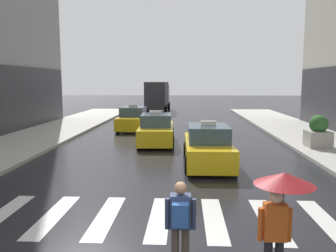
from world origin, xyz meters
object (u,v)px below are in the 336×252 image
planter_mid_block (318,133)px  taxi_lead (208,147)px  pedestrian_with_umbrella (281,198)px  taxi_third (134,119)px  taxi_second (156,130)px  box_truck (158,95)px  pedestrian_with_backpack (180,220)px

planter_mid_block → taxi_lead: bearing=-150.3°
taxi_lead → pedestrian_with_umbrella: bearing=-85.8°
taxi_third → planter_mid_block: taxi_third is taller
taxi_second → planter_mid_block: 8.31m
taxi_lead → taxi_second: 5.30m
box_truck → pedestrian_with_backpack: size_ratio=4.60×
pedestrian_with_backpack → planter_mid_block: planter_mid_block is taller
taxi_lead → taxi_second: bearing=118.3°
taxi_second → taxi_third: same height
taxi_lead → pedestrian_with_umbrella: size_ratio=2.36×
pedestrian_with_backpack → planter_mid_block: 13.03m
box_truck → pedestrian_with_umbrella: size_ratio=3.91×
taxi_lead → planter_mid_block: (5.67, 3.23, 0.15)m
taxi_third → pedestrian_with_umbrella: pedestrian_with_umbrella is taller
pedestrian_with_backpack → taxi_second: bearing=96.8°
box_truck → taxi_lead: bearing=-80.7°
taxi_second → pedestrian_with_umbrella: size_ratio=2.37×
planter_mid_block → pedestrian_with_backpack: bearing=-120.8°
taxi_lead → taxi_third: same height
taxi_second → box_truck: bearing=94.4°
taxi_second → pedestrian_with_umbrella: bearing=-76.5°
taxi_lead → pedestrian_with_backpack: bearing=-97.2°
taxi_second → pedestrian_with_umbrella: (3.12, -12.97, 0.79)m
taxi_third → pedestrian_with_umbrella: bearing=-74.1°
planter_mid_block → taxi_second: bearing=170.0°
taxi_second → taxi_third: bearing=111.5°
taxi_third → pedestrian_with_backpack: taxi_third is taller
pedestrian_with_umbrella → taxi_second: bearing=103.5°
pedestrian_with_umbrella → taxi_lead: bearing=94.2°
pedestrian_with_backpack → planter_mid_block: size_ratio=1.03×
taxi_lead → planter_mid_block: size_ratio=2.86×
taxi_third → planter_mid_block: bearing=-33.3°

